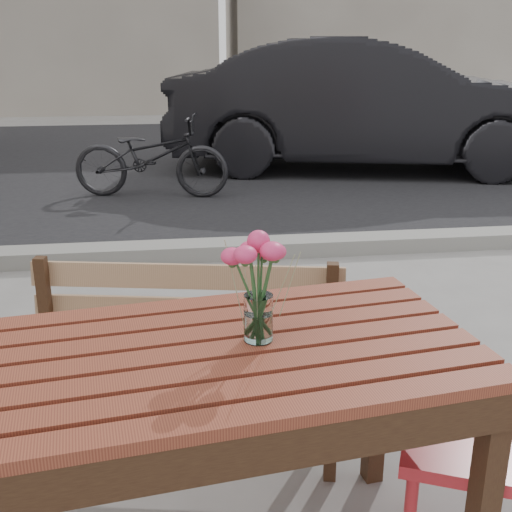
{
  "coord_description": "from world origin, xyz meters",
  "views": [
    {
      "loc": [
        -0.1,
        -1.67,
        1.62
      ],
      "look_at": [
        0.12,
        -0.02,
        1.04
      ],
      "focal_mm": 45.0,
      "sensor_mm": 36.0,
      "label": 1
    }
  ],
  "objects": [
    {
      "name": "street",
      "position": [
        0.0,
        5.06,
        0.03
      ],
      "size": [
        30.0,
        8.12,
        0.12
      ],
      "color": "black",
      "rests_on": "ground"
    },
    {
      "name": "main_table",
      "position": [
        0.06,
        -0.1,
        0.68
      ],
      "size": [
        1.41,
        0.94,
        0.81
      ],
      "rotation": [
        0.0,
        0.0,
        0.14
      ],
      "color": "maroon",
      "rests_on": "ground"
    },
    {
      "name": "main_bench",
      "position": [
        -0.08,
        0.66,
        0.48
      ],
      "size": [
        1.33,
        0.62,
        0.8
      ],
      "rotation": [
        0.0,
        0.0,
        -0.19
      ],
      "color": "#9A7250",
      "rests_on": "ground"
    },
    {
      "name": "red_chair",
      "position": [
        0.86,
        -0.16,
        0.52
      ],
      "size": [
        0.58,
        0.58,
        0.89
      ],
      "rotation": [
        0.0,
        0.0,
        -1.99
      ],
      "color": "red",
      "rests_on": "ground"
    },
    {
      "name": "main_vase",
      "position": [
        0.12,
        -0.07,
        1.01
      ],
      "size": [
        0.17,
        0.17,
        0.32
      ],
      "color": "white",
      "rests_on": "main_table"
    },
    {
      "name": "parked_car",
      "position": [
        2.35,
        6.22,
        0.81
      ],
      "size": [
        5.14,
        2.73,
        1.61
      ],
      "primitive_type": "imported",
      "rotation": [
        0.0,
        0.0,
        1.35
      ],
      "color": "black",
      "rests_on": "ground"
    },
    {
      "name": "bicycle",
      "position": [
        -0.31,
        5.06,
        0.43
      ],
      "size": [
        1.7,
        0.87,
        0.85
      ],
      "primitive_type": "imported",
      "rotation": [
        0.0,
        0.0,
        1.38
      ],
      "color": "black",
      "rests_on": "ground"
    }
  ]
}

